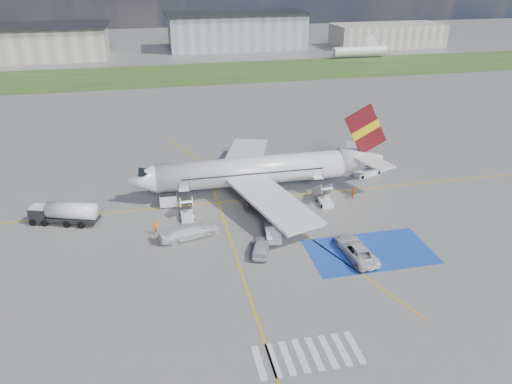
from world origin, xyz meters
The scene contains 23 objects.
ground centered at (0.00, 0.00, 0.00)m, with size 400.00×400.00×0.00m, color #60605E.
grass_strip centered at (0.00, 95.00, 0.01)m, with size 400.00×30.00×0.01m, color #2D4C1E.
taxiway_line_main centered at (0.00, 12.00, 0.01)m, with size 120.00×0.20×0.01m, color gold.
taxiway_line_cross centered at (-5.00, -10.00, 0.01)m, with size 0.20×60.00×0.01m, color gold.
taxiway_line_diag centered at (0.00, 12.00, 0.01)m, with size 0.20×60.00×0.01m, color gold.
staging_box centered at (10.00, -4.00, 0.01)m, with size 14.00×8.00×0.01m, color #1B40A5.
crosswalk centered at (-1.80, -18.00, 0.01)m, with size 9.00×4.00×0.01m.
terminal_west centered at (-55.00, 130.00, 5.00)m, with size 60.00×22.00×10.00m, color gray.
terminal_centre centered at (20.00, 135.00, 6.00)m, with size 48.00×18.00×12.00m, color gray.
terminal_east centered at (75.00, 128.00, 4.00)m, with size 40.00×16.00×8.00m, color gray.
airliner centered at (1.51, 14.00, 3.39)m, with size 36.81×32.95×11.92m.
airstairs_fwd centered at (-9.50, 8.70, 0.62)m, with size 1.90×5.20×3.60m.
airstairs_aft centered at (9.00, 8.70, 0.62)m, with size 1.90×5.20×3.60m.
fuel_tanker centered at (-24.44, 10.28, 1.21)m, with size 8.65×4.76×2.87m.
gpu_cart centered at (-11.61, 12.22, 0.83)m, with size 2.30×1.57×1.84m.
belt_loader centered at (18.76, 16.57, 0.37)m, with size 5.12×3.13×1.48m.
car_silver_a centered at (-2.13, -1.62, 0.80)m, with size 1.90×4.72×1.61m, color #B9BCC1.
car_silver_b centered at (-0.01, 1.52, 0.84)m, with size 1.77×5.08×1.67m, color #ACAEB3.
van_white_a centered at (8.06, -4.43, 1.05)m, with size 2.58×5.59×2.10m, color silver.
van_white_b centered at (-9.66, 3.56, 1.08)m, with size 2.25×5.53×2.17m, color silver.
crew_fwd centered at (-13.42, 5.10, 0.89)m, with size 0.65×0.42×1.77m, color orange.
crew_nose centered at (-12.41, 12.78, 0.79)m, with size 0.77×0.60×1.59m, color orange.
crew_aft centered at (13.29, 9.22, 0.86)m, with size 1.01×0.42×1.73m, color orange.
Camera 1 is at (-12.85, -48.30, 30.24)m, focal length 35.00 mm.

